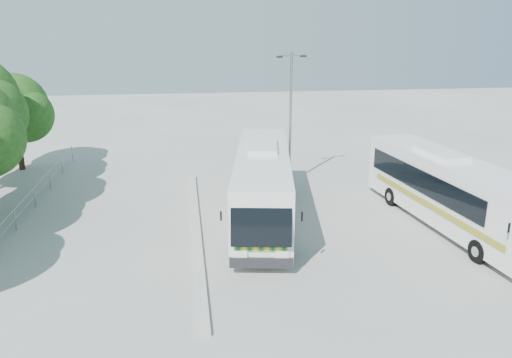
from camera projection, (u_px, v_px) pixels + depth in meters
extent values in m
plane|color=#ABABA6|center=(254.00, 245.00, 20.15)|extent=(100.00, 100.00, 0.00)
cube|color=#B2B2AD|center=(196.00, 228.00, 21.71)|extent=(0.40, 16.00, 0.15)
cylinder|color=gray|center=(21.00, 202.00, 22.29)|extent=(0.06, 22.00, 0.06)
cylinder|color=gray|center=(22.00, 211.00, 22.40)|extent=(0.06, 22.00, 0.06)
cylinder|color=gray|center=(69.00, 157.00, 31.89)|extent=(0.06, 0.06, 1.00)
cylinder|color=#382314|center=(19.00, 148.00, 30.60)|extent=(0.36, 0.36, 2.77)
sphere|color=#193E11|center=(14.00, 107.00, 29.87)|extent=(4.03, 4.03, 4.03)
sphere|color=#193E11|center=(25.00, 115.00, 29.62)|extent=(3.28, 3.28, 3.28)
sphere|color=#193E11|center=(5.00, 97.00, 30.23)|extent=(3.02, 3.02, 3.02)
cube|color=silver|center=(263.00, 183.00, 22.50)|extent=(4.08, 11.26, 2.80)
cube|color=black|center=(261.00, 221.00, 17.09)|extent=(2.15, 0.76, 1.78)
cube|color=black|center=(237.00, 172.00, 22.95)|extent=(1.49, 8.71, 1.01)
cube|color=black|center=(288.00, 172.00, 22.90)|extent=(1.49, 8.71, 1.01)
cube|color=#0B4E21|center=(236.00, 196.00, 22.41)|extent=(1.60, 9.43, 0.26)
cylinder|color=black|center=(235.00, 241.00, 19.45)|extent=(0.42, 0.95, 0.92)
cylinder|color=black|center=(288.00, 241.00, 19.41)|extent=(0.42, 0.95, 0.92)
cylinder|color=black|center=(243.00, 188.00, 25.87)|extent=(0.42, 0.95, 0.92)
cylinder|color=black|center=(283.00, 188.00, 25.83)|extent=(0.42, 0.95, 0.92)
cube|color=silver|center=(449.00, 190.00, 21.68)|extent=(3.31, 10.90, 2.73)
cube|color=black|center=(420.00, 181.00, 21.82)|extent=(0.92, 8.54, 0.98)
cube|color=black|center=(465.00, 177.00, 22.34)|extent=(0.92, 8.54, 0.98)
cube|color=#0C5929|center=(428.00, 205.00, 21.31)|extent=(0.97, 9.25, 0.25)
cylinder|color=black|center=(478.00, 251.00, 18.56)|extent=(0.36, 0.92, 0.89)
cylinder|color=black|center=(392.00, 196.00, 24.62)|extent=(0.36, 0.92, 0.89)
cylinder|color=black|center=(428.00, 193.00, 25.09)|extent=(0.36, 0.92, 0.89)
cylinder|color=gray|center=(290.00, 120.00, 27.31)|extent=(0.18, 0.18, 7.21)
cylinder|color=gray|center=(292.00, 56.00, 26.32)|extent=(1.40, 0.49, 0.07)
cube|color=black|center=(280.00, 57.00, 26.04)|extent=(0.35, 0.25, 0.11)
cube|color=black|center=(303.00, 56.00, 26.62)|extent=(0.35, 0.25, 0.11)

